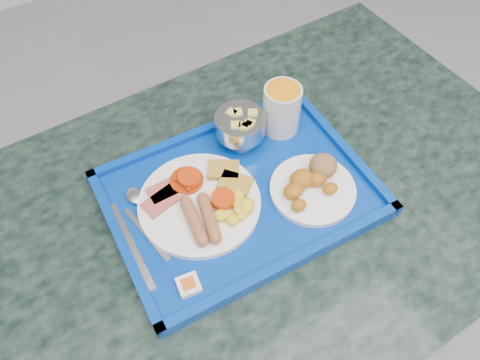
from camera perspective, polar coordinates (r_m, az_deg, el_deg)
The scene contains 9 objects.
table at distance 1.05m, azimuth 2.29°, elevation -7.60°, with size 1.17×0.79×0.72m.
tray at distance 0.88m, azimuth 0.00°, elevation -1.77°, with size 0.50×0.37×0.03m.
main_plate at distance 0.85m, azimuth -4.39°, elevation -2.61°, with size 0.22×0.22×0.04m.
bread_plate at distance 0.88m, azimuth 8.89°, elevation -0.39°, with size 0.16×0.16×0.05m.
fruit_bowl at distance 0.92m, azimuth 0.04°, elevation 6.70°, with size 0.10×0.10×0.07m.
juice_cup at distance 0.94m, azimuth 5.10°, elevation 8.74°, with size 0.08×0.08×0.10m.
spoon at distance 0.88m, azimuth -12.39°, elevation -3.09°, with size 0.05×0.17×0.01m.
knife at distance 0.84m, azimuth -13.07°, elevation -7.74°, with size 0.01×0.19×0.00m, color #B9B9BB.
jam_packet at distance 0.78m, azimuth -6.27°, elevation -12.60°, with size 0.04×0.04×0.01m.
Camera 1 is at (-0.31, 0.50, 1.46)m, focal length 35.00 mm.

